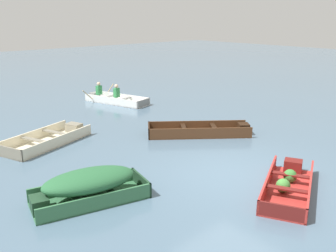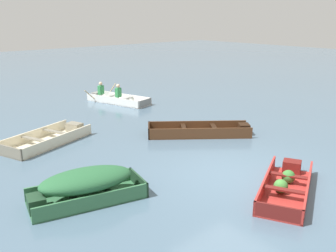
{
  "view_description": "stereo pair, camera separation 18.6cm",
  "coord_description": "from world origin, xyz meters",
  "px_view_note": "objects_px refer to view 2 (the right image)",
  "views": [
    {
      "loc": [
        -7.46,
        -5.68,
        4.08
      ],
      "look_at": [
        0.93,
        3.66,
        0.35
      ],
      "focal_mm": 40.0,
      "sensor_mm": 36.0,
      "label": 1
    },
    {
      "loc": [
        -7.32,
        -5.81,
        4.08
      ],
      "look_at": [
        0.93,
        3.66,
        0.35
      ],
      "focal_mm": 40.0,
      "sensor_mm": 36.0,
      "label": 2
    }
  ],
  "objects_px": {
    "skiff_green_far_moored": "(85,184)",
    "rowboat_white_with_crew": "(115,98)",
    "skiff_dark_varnish_near_moored": "(203,131)",
    "skiff_cream_mid_moored": "(50,139)",
    "dinghy_red_foreground": "(286,185)"
  },
  "relations": [
    {
      "from": "skiff_cream_mid_moored",
      "to": "skiff_green_far_moored",
      "type": "relative_size",
      "value": 1.18
    },
    {
      "from": "skiff_green_far_moored",
      "to": "dinghy_red_foreground",
      "type": "bearing_deg",
      "value": -34.66
    },
    {
      "from": "dinghy_red_foreground",
      "to": "skiff_green_far_moored",
      "type": "height_order",
      "value": "skiff_green_far_moored"
    },
    {
      "from": "dinghy_red_foreground",
      "to": "rowboat_white_with_crew",
      "type": "height_order",
      "value": "rowboat_white_with_crew"
    },
    {
      "from": "skiff_green_far_moored",
      "to": "rowboat_white_with_crew",
      "type": "relative_size",
      "value": 0.82
    },
    {
      "from": "skiff_dark_varnish_near_moored",
      "to": "skiff_green_far_moored",
      "type": "height_order",
      "value": "skiff_green_far_moored"
    },
    {
      "from": "dinghy_red_foreground",
      "to": "skiff_dark_varnish_near_moored",
      "type": "distance_m",
      "value": 4.65
    },
    {
      "from": "skiff_cream_mid_moored",
      "to": "rowboat_white_with_crew",
      "type": "bearing_deg",
      "value": 35.91
    },
    {
      "from": "skiff_green_far_moored",
      "to": "rowboat_white_with_crew",
      "type": "height_order",
      "value": "rowboat_white_with_crew"
    },
    {
      "from": "skiff_dark_varnish_near_moored",
      "to": "rowboat_white_with_crew",
      "type": "relative_size",
      "value": 1.0
    },
    {
      "from": "skiff_dark_varnish_near_moored",
      "to": "skiff_cream_mid_moored",
      "type": "distance_m",
      "value": 5.25
    },
    {
      "from": "skiff_dark_varnish_near_moored",
      "to": "dinghy_red_foreground",
      "type": "bearing_deg",
      "value": -110.69
    },
    {
      "from": "skiff_dark_varnish_near_moored",
      "to": "rowboat_white_with_crew",
      "type": "bearing_deg",
      "value": 85.1
    },
    {
      "from": "skiff_dark_varnish_near_moored",
      "to": "skiff_green_far_moored",
      "type": "bearing_deg",
      "value": -163.53
    },
    {
      "from": "dinghy_red_foreground",
      "to": "skiff_cream_mid_moored",
      "type": "bearing_deg",
      "value": 111.15
    }
  ]
}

